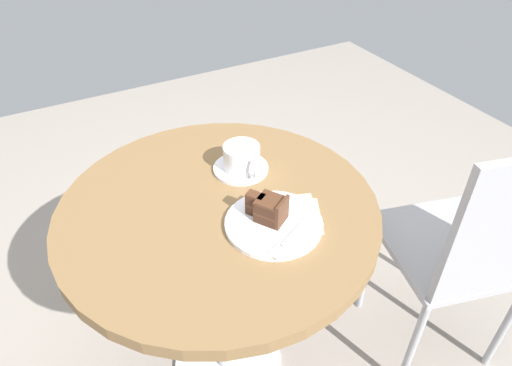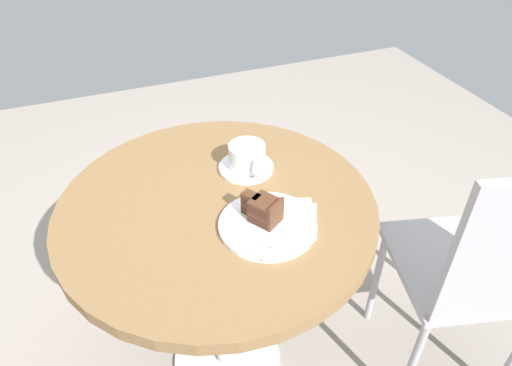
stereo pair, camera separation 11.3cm
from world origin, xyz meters
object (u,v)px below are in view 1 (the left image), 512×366
at_px(teaspoon, 252,160).
at_px(napkin, 294,214).
at_px(coffee_cup, 242,157).
at_px(cake_plate, 274,224).
at_px(fork, 287,241).
at_px(cake_slice, 269,209).
at_px(saucer, 241,168).
at_px(cafe_chair, 476,246).

bearing_deg(teaspoon, napkin, -48.55).
xyz_separation_m(coffee_cup, napkin, (0.22, 0.03, -0.04)).
distance_m(cake_plate, fork, 0.07).
xyz_separation_m(teaspoon, fork, (0.31, -0.08, 0.00)).
bearing_deg(cake_slice, cake_plate, 16.11).
xyz_separation_m(saucer, napkin, (0.22, 0.03, -0.00)).
height_order(coffee_cup, napkin, coffee_cup).
bearing_deg(fork, cake_slice, -118.91).
bearing_deg(cake_slice, teaspoon, 161.54).
bearing_deg(cafe_chair, teaspoon, -26.64).
bearing_deg(saucer, cake_plate, -7.79).
relative_size(saucer, cafe_chair, 0.17).
relative_size(fork, napkin, 0.84).
xyz_separation_m(cake_plate, cake_slice, (-0.02, -0.00, 0.04)).
bearing_deg(cafe_chair, cake_plate, -3.02).
xyz_separation_m(napkin, cafe_chair, (0.18, 0.49, -0.18)).
bearing_deg(cake_slice, fork, -1.82).
relative_size(cake_slice, cafe_chair, 0.11).
xyz_separation_m(saucer, cake_slice, (0.22, -0.04, 0.04)).
height_order(cake_slice, fork, cake_slice).
height_order(napkin, cafe_chair, cafe_chair).
height_order(cake_plate, fork, fork).
xyz_separation_m(teaspoon, cake_plate, (0.25, -0.07, -0.01)).
relative_size(saucer, coffee_cup, 1.13).
relative_size(coffee_cup, teaspoon, 1.85).
distance_m(coffee_cup, teaspoon, 0.05).
bearing_deg(napkin, cake_plate, -80.45).
bearing_deg(cafe_chair, fork, 3.90).
height_order(teaspoon, cake_slice, cake_slice).
height_order(teaspoon, cafe_chair, cafe_chair).
relative_size(coffee_cup, cafe_chair, 0.15).
distance_m(cake_slice, fork, 0.09).
bearing_deg(teaspoon, cake_slice, -64.40).
bearing_deg(napkin, fork, -40.64).
distance_m(cake_slice, napkin, 0.08).
bearing_deg(coffee_cup, cake_slice, -10.24).
bearing_deg(coffee_cup, teaspoon, 113.48).
bearing_deg(fork, saucer, -124.47).
distance_m(coffee_cup, cafe_chair, 0.69).
distance_m(saucer, napkin, 0.23).
height_order(cake_slice, cafe_chair, cafe_chair).
height_order(saucer, teaspoon, teaspoon).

